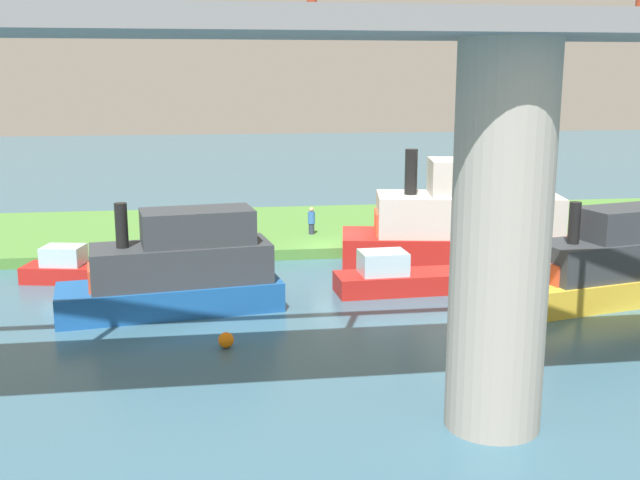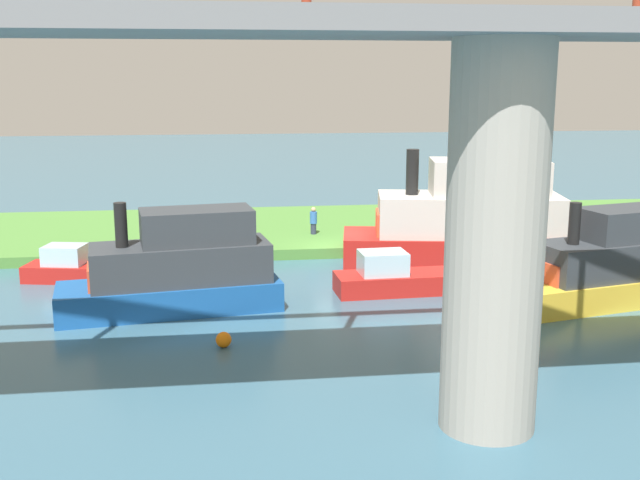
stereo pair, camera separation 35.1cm
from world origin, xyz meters
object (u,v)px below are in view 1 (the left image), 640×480
object	(u,v)px
mooring_post	(416,233)
pontoon_yellow	(177,270)
person_on_bank	(311,221)
motorboat_red	(463,222)
marker_buoy	(226,340)
bridge_pylon	(500,241)
houseboat_blue	(395,278)
riverboat_paddlewheel	(610,264)
motorboat_white	(75,269)

from	to	relation	value
mooring_post	pontoon_yellow	world-z (taller)	pontoon_yellow
person_on_bank	pontoon_yellow	world-z (taller)	pontoon_yellow
pontoon_yellow	motorboat_red	world-z (taller)	motorboat_red
pontoon_yellow	person_on_bank	bearing A→B (deg)	-120.71
marker_buoy	motorboat_red	bearing A→B (deg)	-138.20
bridge_pylon	mooring_post	xyz separation A→B (m)	(-3.09, -18.52, -3.67)
bridge_pylon	pontoon_yellow	size ratio (longest dim) A/B	1.12
houseboat_blue	riverboat_paddlewheel	bearing A→B (deg)	163.12
mooring_post	motorboat_red	xyz separation A→B (m)	(-1.50, 2.38, 0.99)
bridge_pylon	motorboat_white	world-z (taller)	bridge_pylon
mooring_post	pontoon_yellow	distance (m)	13.60
mooring_post	riverboat_paddlewheel	xyz separation A→B (m)	(-5.05, 9.04, 0.52)
mooring_post	motorboat_white	distance (m)	15.78
motorboat_red	houseboat_blue	size ratio (longest dim) A/B	2.08
person_on_bank	marker_buoy	distance (m)	15.53
riverboat_paddlewheel	marker_buoy	world-z (taller)	riverboat_paddlewheel
mooring_post	marker_buoy	distance (m)	15.37
riverboat_paddlewheel	motorboat_white	xyz separation A→B (m)	(20.50, -5.84, -0.92)
bridge_pylon	pontoon_yellow	world-z (taller)	bridge_pylon
bridge_pylon	motorboat_white	xyz separation A→B (m)	(12.36, -15.32, -4.07)
motorboat_white	marker_buoy	size ratio (longest dim) A/B	9.43
person_on_bank	mooring_post	size ratio (longest dim) A/B	1.61
pontoon_yellow	riverboat_paddlewheel	xyz separation A→B (m)	(-16.09, 1.12, -0.05)
houseboat_blue	marker_buoy	xyz separation A→B (m)	(6.75, 5.43, -0.35)
bridge_pylon	marker_buoy	distance (m)	9.99
riverboat_paddlewheel	motorboat_white	bearing A→B (deg)	-15.90
pontoon_yellow	marker_buoy	xyz separation A→B (m)	(-1.62, 4.21, -1.25)
pontoon_yellow	marker_buoy	distance (m)	4.69
motorboat_red	pontoon_yellow	bearing A→B (deg)	23.85
riverboat_paddlewheel	marker_buoy	xyz separation A→B (m)	(14.46, 3.09, -1.20)
motorboat_white	pontoon_yellow	bearing A→B (deg)	133.06
bridge_pylon	pontoon_yellow	bearing A→B (deg)	-53.15
motorboat_red	riverboat_paddlewheel	world-z (taller)	motorboat_red
houseboat_blue	marker_buoy	distance (m)	8.67
person_on_bank	motorboat_red	xyz separation A→B (m)	(-6.25, 5.03, 0.72)
pontoon_yellow	riverboat_paddlewheel	distance (m)	16.13
motorboat_white	houseboat_blue	distance (m)	13.26
mooring_post	houseboat_blue	size ratio (longest dim) A/B	0.17
motorboat_red	riverboat_paddlewheel	xyz separation A→B (m)	(-3.56, 6.66, -0.47)
mooring_post	pontoon_yellow	xyz separation A→B (m)	(11.03, 7.92, 0.57)
riverboat_paddlewheel	marker_buoy	bearing A→B (deg)	12.07
motorboat_red	houseboat_blue	distance (m)	6.14
marker_buoy	houseboat_blue	bearing A→B (deg)	-141.17
bridge_pylon	houseboat_blue	distance (m)	12.49
bridge_pylon	pontoon_yellow	distance (m)	13.61
pontoon_yellow	bridge_pylon	bearing A→B (deg)	126.85
bridge_pylon	marker_buoy	world-z (taller)	bridge_pylon
marker_buoy	riverboat_paddlewheel	bearing A→B (deg)	-167.93
person_on_bank	pontoon_yellow	distance (m)	12.30
riverboat_paddlewheel	person_on_bank	bearing A→B (deg)	-50.01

